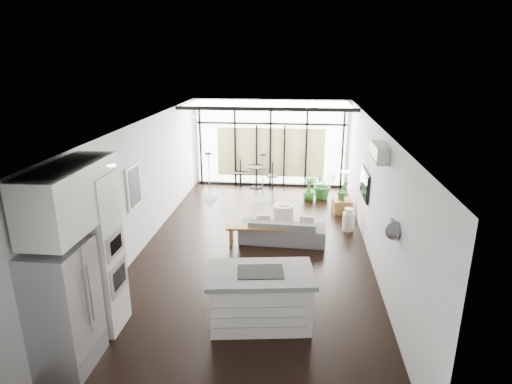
% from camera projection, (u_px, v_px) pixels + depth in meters
% --- Properties ---
extents(floor, '(5.00, 10.00, 0.00)m').
position_uv_depth(floor, '(255.00, 249.00, 9.57)').
color(floor, black).
rests_on(floor, ground).
extents(ceiling, '(5.00, 10.00, 0.00)m').
position_uv_depth(ceiling, '(255.00, 124.00, 8.70)').
color(ceiling, white).
rests_on(ceiling, ground).
extents(wall_left, '(0.02, 10.00, 2.80)m').
position_uv_depth(wall_left, '(141.00, 186.00, 9.38)').
color(wall_left, silver).
rests_on(wall_left, ground).
extents(wall_right, '(0.02, 10.00, 2.80)m').
position_uv_depth(wall_right, '(374.00, 193.00, 8.90)').
color(wall_right, silver).
rests_on(wall_right, ground).
extents(wall_back, '(5.00, 0.02, 2.80)m').
position_uv_depth(wall_back, '(271.00, 143.00, 13.87)').
color(wall_back, silver).
rests_on(wall_back, ground).
extents(wall_front, '(5.00, 0.02, 2.80)m').
position_uv_depth(wall_front, '(204.00, 336.00, 4.41)').
color(wall_front, silver).
rests_on(wall_front, ground).
extents(glazing, '(5.00, 0.20, 2.80)m').
position_uv_depth(glazing, '(270.00, 144.00, 13.75)').
color(glazing, black).
rests_on(glazing, ground).
extents(skylight, '(4.70, 1.90, 0.06)m').
position_uv_depth(skylight, '(269.00, 104.00, 12.50)').
color(skylight, white).
rests_on(skylight, ceiling).
extents(neighbour_building, '(3.50, 0.02, 1.60)m').
position_uv_depth(neighbour_building, '(271.00, 152.00, 13.91)').
color(neighbour_building, beige).
rests_on(neighbour_building, ground).
extents(island, '(1.80, 1.21, 0.92)m').
position_uv_depth(island, '(260.00, 297.00, 6.84)').
color(island, white).
rests_on(island, floor).
extents(cooktop, '(0.78, 0.57, 0.01)m').
position_uv_depth(cooktop, '(261.00, 272.00, 6.69)').
color(cooktop, black).
rests_on(cooktop, island).
extents(fridge, '(0.70, 0.88, 1.81)m').
position_uv_depth(fridge, '(63.00, 308.00, 5.77)').
color(fridge, '#9A999E').
rests_on(fridge, floor).
extents(appliance_column, '(0.65, 0.69, 2.53)m').
position_uv_depth(appliance_column, '(95.00, 254.00, 6.50)').
color(appliance_column, white).
rests_on(appliance_column, floor).
extents(upper_cabinets, '(0.62, 1.75, 0.86)m').
position_uv_depth(upper_cabinets, '(70.00, 196.00, 5.74)').
color(upper_cabinets, white).
rests_on(upper_cabinets, wall_left).
extents(pendant_left, '(0.26, 0.26, 0.18)m').
position_uv_depth(pendant_left, '(210.00, 203.00, 6.48)').
color(pendant_left, white).
rests_on(pendant_left, ceiling).
extents(pendant_right, '(0.26, 0.26, 0.18)m').
position_uv_depth(pendant_right, '(263.00, 205.00, 6.40)').
color(pendant_right, white).
rests_on(pendant_right, ceiling).
extents(sofa, '(2.00, 0.66, 0.77)m').
position_uv_depth(sofa, '(283.00, 226.00, 9.87)').
color(sofa, '#515154').
rests_on(sofa, floor).
extents(console_bench, '(1.45, 0.45, 0.46)m').
position_uv_depth(console_bench, '(258.00, 235.00, 9.72)').
color(console_bench, brown).
rests_on(console_bench, floor).
extents(pouf, '(0.57, 0.57, 0.42)m').
position_uv_depth(pouf, '(283.00, 213.00, 11.16)').
color(pouf, beige).
rests_on(pouf, floor).
extents(crate, '(0.54, 0.54, 0.37)m').
position_uv_depth(crate, '(342.00, 206.00, 11.72)').
color(crate, brown).
rests_on(crate, floor).
extents(plant_tall, '(1.08, 1.12, 0.67)m').
position_uv_depth(plant_tall, '(323.00, 187.00, 12.85)').
color(plant_tall, '#2F6F2A').
rests_on(plant_tall, floor).
extents(plant_med, '(0.63, 0.80, 0.39)m').
position_uv_depth(plant_med, '(309.00, 194.00, 12.69)').
color(plant_med, '#2F6F2A').
rests_on(plant_med, floor).
extents(plant_crate, '(0.47, 0.62, 0.24)m').
position_uv_depth(plant_crate, '(343.00, 196.00, 11.62)').
color(plant_crate, '#2F6F2A').
rests_on(plant_crate, crate).
extents(milk_can, '(0.31, 0.31, 0.57)m').
position_uv_depth(milk_can, '(349.00, 219.00, 10.51)').
color(milk_can, beige).
rests_on(milk_can, floor).
extents(bistro_set, '(1.55, 0.91, 0.70)m').
position_uv_depth(bistro_set, '(256.00, 177.00, 13.85)').
color(bistro_set, black).
rests_on(bistro_set, floor).
extents(tv, '(0.05, 1.10, 0.65)m').
position_uv_depth(tv, '(365.00, 184.00, 9.88)').
color(tv, black).
rests_on(tv, wall_right).
extents(ac_unit, '(0.22, 0.90, 0.30)m').
position_uv_depth(ac_unit, '(379.00, 152.00, 7.83)').
color(ac_unit, silver).
rests_on(ac_unit, wall_right).
extents(framed_art, '(0.04, 0.70, 0.90)m').
position_uv_depth(framed_art, '(134.00, 186.00, 8.86)').
color(framed_art, black).
rests_on(framed_art, wall_left).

